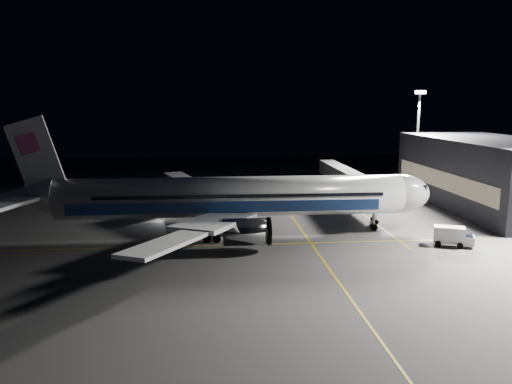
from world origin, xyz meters
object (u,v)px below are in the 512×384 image
object	(u,v)px
service_truck	(453,236)
safety_cone_b	(215,225)
jet_bridge	(350,180)
safety_cone_a	(245,217)
safety_cone_c	(255,224)
airliner	(225,198)
floodlight_mast_north	(418,131)
baggage_tug	(165,211)

from	to	relation	value
service_truck	safety_cone_b	distance (m)	33.12
jet_bridge	safety_cone_a	size ratio (longest dim) A/B	63.70
jet_bridge	safety_cone_c	bearing A→B (deg)	-142.85
airliner	safety_cone_a	bearing A→B (deg)	68.27
floodlight_mast_north	baggage_tug	bearing A→B (deg)	-158.18
baggage_tug	safety_cone_b	distance (m)	11.17
airliner	safety_cone_c	size ratio (longest dim) A/B	102.59
baggage_tug	safety_cone_a	bearing A→B (deg)	3.42
safety_cone_a	safety_cone_b	size ratio (longest dim) A/B	0.86
safety_cone_a	safety_cone_c	world-z (taller)	safety_cone_c
jet_bridge	baggage_tug	world-z (taller)	jet_bridge
airliner	jet_bridge	distance (m)	29.31
safety_cone_b	floodlight_mast_north	bearing A→B (deg)	33.38
jet_bridge	safety_cone_a	xyz separation A→B (m)	(-19.67, -9.50, -4.31)
service_truck	safety_cone_c	distance (m)	27.75
floodlight_mast_north	baggage_tug	size ratio (longest dim) A/B	6.96
floodlight_mast_north	baggage_tug	xyz separation A→B (m)	(-50.49, -20.22, -11.53)
service_truck	safety_cone_a	world-z (taller)	service_truck
baggage_tug	safety_cone_c	distance (m)	15.97
jet_bridge	service_truck	size ratio (longest dim) A/B	6.57
jet_bridge	airliner	bearing A→B (deg)	-141.96
airliner	safety_cone_b	xyz separation A→B (m)	(-1.41, 4.00, -4.85)
floodlight_mast_north	safety_cone_c	size ratio (longest dim) A/B	34.54
safety_cone_c	airliner	bearing A→B (deg)	-138.52
airliner	safety_cone_c	xyz separation A→B (m)	(4.52, 4.00, -4.86)
airliner	floodlight_mast_north	distance (m)	52.56
service_truck	floodlight_mast_north	bearing A→B (deg)	96.61
jet_bridge	safety_cone_a	world-z (taller)	jet_bridge
service_truck	baggage_tug	distance (m)	43.69
airliner	jet_bridge	world-z (taller)	airliner
airliner	service_truck	xyz separation A→B (m)	(29.09, -8.88, -3.83)
jet_bridge	floodlight_mast_north	xyz separation A→B (m)	(18.00, 13.93, 7.79)
jet_bridge	baggage_tug	bearing A→B (deg)	-169.05
floodlight_mast_north	safety_cone_b	distance (m)	52.28
jet_bridge	safety_cone_b	size ratio (longest dim) A/B	55.05
safety_cone_a	safety_cone_c	xyz separation A→B (m)	(1.11, -4.56, 0.03)
service_truck	safety_cone_a	distance (m)	31.06
service_truck	baggage_tug	size ratio (longest dim) A/B	1.76
jet_bridge	safety_cone_b	distance (m)	28.55
safety_cone_b	service_truck	bearing A→B (deg)	-22.89
airliner	baggage_tug	distance (m)	15.68
airliner	safety_cone_c	world-z (taller)	airliner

